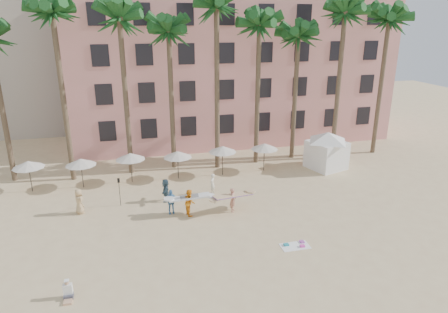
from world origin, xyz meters
TOP-DOWN VIEW (x-y plane):
  - ground at (0.00, 0.00)m, footprint 120.00×120.00m
  - pink_hotel at (7.00, 26.00)m, footprint 35.00×14.00m
  - palm_row at (0.51, 15.00)m, footprint 44.40×5.40m
  - umbrella_row at (-3.00, 12.50)m, footprint 22.50×2.70m
  - cabana at (12.90, 11.84)m, footprint 5.67×5.67m
  - beach_towel at (4.62, -0.37)m, footprint 1.81×1.01m
  - carrier_yellow at (2.04, 5.16)m, footprint 3.16×1.62m
  - carrier_white at (-1.10, 5.39)m, footprint 2.94×1.03m
  - beachgoers at (-3.75, 7.48)m, footprint 10.86×3.34m
  - paddle at (-5.96, 8.07)m, footprint 0.18×0.04m
  - seated_man at (-8.49, -2.28)m, footprint 0.46×0.79m

SIDE VIEW (x-z plane):
  - ground at x=0.00m, z-range 0.00..0.00m
  - beach_towel at x=4.62m, z-range -0.04..0.10m
  - seated_man at x=-8.49m, z-range -0.16..0.87m
  - beachgoers at x=-3.75m, z-range -0.03..1.85m
  - carrier_yellow at x=2.04m, z-range 0.11..1.93m
  - carrier_white at x=-1.10m, z-range 0.05..1.99m
  - paddle at x=-5.96m, z-range 0.30..2.52m
  - cabana at x=12.90m, z-range 0.32..3.82m
  - umbrella_row at x=-3.00m, z-range 0.97..3.69m
  - pink_hotel at x=7.00m, z-range 0.00..16.00m
  - palm_row at x=0.51m, z-range 4.82..21.12m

